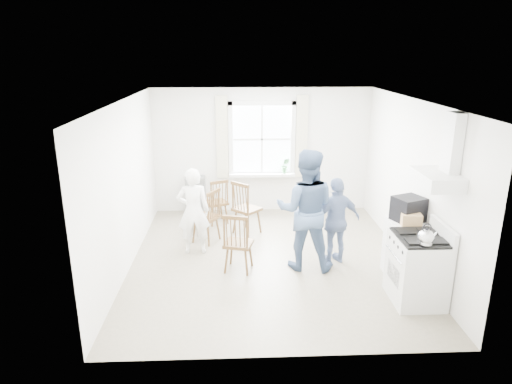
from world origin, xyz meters
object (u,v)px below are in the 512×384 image
(windsor_chair_b, at_px, (237,237))
(person_right, at_px, (336,221))
(low_cabinet, at_px, (404,249))
(person_left, at_px, (193,211))
(stereo_stack, at_px, (408,209))
(gas_stove, at_px, (418,268))
(windsor_chair_a, at_px, (218,197))
(person_mid, at_px, (306,210))
(windsor_chair_c, at_px, (211,210))

(windsor_chair_b, xyz_separation_m, person_right, (1.59, 0.32, 0.12))
(low_cabinet, distance_m, windsor_chair_b, 2.54)
(person_left, bearing_deg, stereo_stack, 159.19)
(gas_stove, distance_m, stereo_stack, 0.94)
(windsor_chair_b, height_order, person_left, person_left)
(windsor_chair_b, bearing_deg, low_cabinet, -4.96)
(windsor_chair_a, distance_m, person_left, 1.36)
(person_left, xyz_separation_m, person_mid, (1.79, -0.62, 0.21))
(gas_stove, bearing_deg, person_right, 124.90)
(stereo_stack, height_order, windsor_chair_a, stereo_stack)
(stereo_stack, height_order, windsor_chair_c, stereo_stack)
(low_cabinet, bearing_deg, person_right, 150.09)
(gas_stove, relative_size, stereo_stack, 2.19)
(stereo_stack, bearing_deg, gas_stove, -96.24)
(person_left, height_order, person_mid, person_mid)
(gas_stove, xyz_separation_m, person_left, (-3.17, 1.71, 0.26))
(windsor_chair_a, bearing_deg, low_cabinet, -38.77)
(windsor_chair_b, height_order, windsor_chair_c, windsor_chair_c)
(windsor_chair_c, relative_size, person_right, 0.70)
(windsor_chair_c, bearing_deg, person_right, -23.60)
(person_mid, bearing_deg, gas_stove, 152.82)
(person_right, bearing_deg, person_left, -29.83)
(person_right, bearing_deg, windsor_chair_a, -60.54)
(stereo_stack, xyz_separation_m, person_right, (-0.94, 0.51, -0.37))
(windsor_chair_b, xyz_separation_m, windsor_chair_c, (-0.46, 1.21, 0.01))
(windsor_chair_c, xyz_separation_m, person_mid, (1.53, -1.04, 0.35))
(windsor_chair_a, xyz_separation_m, person_left, (-0.37, -1.30, 0.18))
(person_left, bearing_deg, person_mid, 156.93)
(low_cabinet, height_order, person_mid, person_mid)
(person_left, xyz_separation_m, person_right, (2.31, -0.48, -0.03))
(low_cabinet, bearing_deg, windsor_chair_c, 154.35)
(windsor_chair_a, bearing_deg, stereo_stack, -38.36)
(gas_stove, relative_size, person_right, 0.79)
(stereo_stack, xyz_separation_m, windsor_chair_a, (-2.89, 2.28, -0.52))
(gas_stove, height_order, person_left, person_left)
(gas_stove, bearing_deg, windsor_chair_c, 143.80)
(windsor_chair_a, relative_size, person_right, 0.65)
(stereo_stack, xyz_separation_m, windsor_chair_b, (-2.53, 0.19, -0.49))
(windsor_chair_c, bearing_deg, gas_stove, -36.20)
(low_cabinet, bearing_deg, stereo_stack, 69.45)
(windsor_chair_c, xyz_separation_m, person_left, (-0.26, -0.42, 0.14))
(windsor_chair_c, xyz_separation_m, person_right, (2.05, -0.90, 0.11))
(windsor_chair_b, distance_m, person_left, 1.08)
(person_mid, height_order, person_right, person_mid)
(gas_stove, xyz_separation_m, low_cabinet, (0.07, 0.70, -0.03))
(windsor_chair_a, xyz_separation_m, person_mid, (1.42, -1.92, 0.39))
(windsor_chair_b, height_order, person_mid, person_mid)
(stereo_stack, relative_size, windsor_chair_b, 0.52)
(windsor_chair_c, bearing_deg, windsor_chair_a, 83.23)
(windsor_chair_a, relative_size, windsor_chair_b, 0.95)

